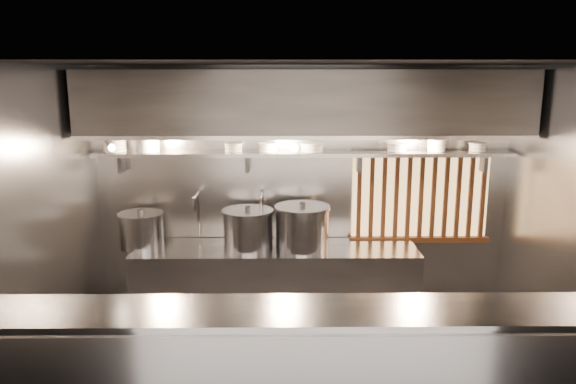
{
  "coord_description": "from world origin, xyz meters",
  "views": [
    {
      "loc": [
        -0.22,
        -4.56,
        2.75
      ],
      "look_at": [
        -0.17,
        0.55,
        1.63
      ],
      "focal_mm": 35.0,
      "sensor_mm": 36.0,
      "label": 1
    }
  ],
  "objects_px": {
    "stock_pot_left": "(142,230)",
    "stock_pot_mid": "(248,229)",
    "heat_lamp": "(109,142)",
    "pendant_bulb": "(294,147)",
    "stock_pot_right": "(302,227)"
  },
  "relations": [
    {
      "from": "heat_lamp",
      "to": "stock_pot_left",
      "type": "height_order",
      "value": "heat_lamp"
    },
    {
      "from": "stock_pot_left",
      "to": "stock_pot_mid",
      "type": "bearing_deg",
      "value": -1.89
    },
    {
      "from": "pendant_bulb",
      "to": "stock_pot_right",
      "type": "xyz_separation_m",
      "value": [
        0.09,
        -0.1,
        -0.83
      ]
    },
    {
      "from": "stock_pot_right",
      "to": "stock_pot_mid",
      "type": "bearing_deg",
      "value": 178.84
    },
    {
      "from": "stock_pot_left",
      "to": "stock_pot_mid",
      "type": "height_order",
      "value": "stock_pot_mid"
    },
    {
      "from": "stock_pot_mid",
      "to": "stock_pot_right",
      "type": "height_order",
      "value": "stock_pot_right"
    },
    {
      "from": "heat_lamp",
      "to": "stock_pot_right",
      "type": "distance_m",
      "value": 2.12
    },
    {
      "from": "heat_lamp",
      "to": "pendant_bulb",
      "type": "height_order",
      "value": "heat_lamp"
    },
    {
      "from": "pendant_bulb",
      "to": "heat_lamp",
      "type": "bearing_deg",
      "value": -169.0
    },
    {
      "from": "heat_lamp",
      "to": "stock_pot_right",
      "type": "height_order",
      "value": "heat_lamp"
    },
    {
      "from": "pendant_bulb",
      "to": "stock_pot_mid",
      "type": "height_order",
      "value": "pendant_bulb"
    },
    {
      "from": "pendant_bulb",
      "to": "stock_pot_mid",
      "type": "distance_m",
      "value": 0.98
    },
    {
      "from": "stock_pot_left",
      "to": "stock_pot_mid",
      "type": "xyz_separation_m",
      "value": [
        1.13,
        -0.04,
        0.02
      ]
    },
    {
      "from": "stock_pot_left",
      "to": "stock_pot_right",
      "type": "bearing_deg",
      "value": -1.65
    },
    {
      "from": "pendant_bulb",
      "to": "stock_pot_mid",
      "type": "bearing_deg",
      "value": -170.09
    }
  ]
}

